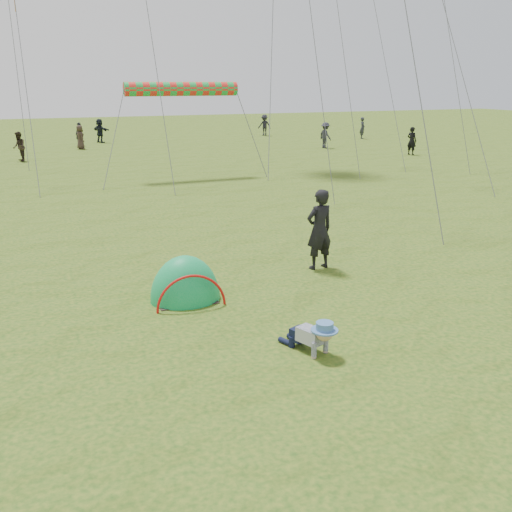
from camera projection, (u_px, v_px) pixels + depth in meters
name	position (u px, v px, depth m)	size (l,w,h in m)	color
ground	(322.00, 337.00, 10.23)	(140.00, 140.00, 0.00)	#1A4413
crawling_toddler	(313.00, 335.00, 9.56)	(0.58, 0.83, 0.63)	black
popup_tent	(186.00, 299.00, 12.00)	(1.47, 1.21, 1.91)	#009648
standing_adult	(319.00, 229.00, 13.72)	(0.72, 0.47, 1.96)	black
crowd_person_0	(412.00, 141.00, 35.51)	(0.63, 0.41, 1.72)	black
crowd_person_1	(19.00, 147.00, 32.55)	(0.82, 0.64, 1.68)	black
crowd_person_3	(264.00, 125.00, 48.41)	(1.13, 0.65, 1.74)	black
crowd_person_6	(362.00, 128.00, 45.72)	(0.61, 0.40, 1.69)	#282A34
crowd_person_9	(325.00, 135.00, 39.18)	(1.12, 0.65, 1.74)	#282832
crowd_person_10	(80.00, 137.00, 38.58)	(0.78, 0.51, 1.60)	#372923
crowd_person_11	(100.00, 131.00, 42.81)	(1.62, 0.52, 1.75)	black
crowd_person_12	(80.00, 134.00, 40.58)	(0.60, 0.39, 1.64)	black
rainbow_tube_kite	(182.00, 89.00, 26.27)	(0.64, 0.64, 5.30)	red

